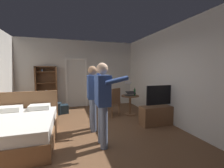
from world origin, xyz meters
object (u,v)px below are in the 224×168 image
Objects in this scene: person_blue_shirt at (103,98)px; side_table at (130,102)px; person_striped_shirt at (93,94)px; tv_flatscreen at (161,113)px; laptop at (130,94)px; wooden_chair at (114,101)px; bed at (19,129)px; suitcase_small at (62,109)px; bottle_on_table at (135,92)px; bookshelf at (47,87)px; suitcase_dark at (54,109)px.

side_table is at bearing 51.95° from person_blue_shirt.
side_table is at bearing 32.96° from person_striped_shirt.
laptop is (-0.53, 1.07, 0.42)m from tv_flatscreen.
wooden_chair is (-0.63, -0.03, 0.07)m from side_table.
suitcase_small is at bearing 67.95° from bed.
bottle_on_table is at bearing -3.89° from wooden_chair.
bed is 2.82m from wooden_chair.
bookshelf is 2.51× the size of side_table.
person_blue_shirt is (1.76, -0.67, 0.72)m from bed.
bed reaches higher than bottle_on_table.
bed is at bearing -173.44° from person_striped_shirt.
person_blue_shirt is (1.51, -3.44, 0.08)m from bookshelf.
wooden_chair is 0.57× the size of person_blue_shirt.
laptop is (3.16, 1.12, 0.45)m from bed.
suitcase_dark is (0.57, 1.98, -0.10)m from bed.
bed reaches higher than laptop.
person_striped_shirt is at bearing -147.69° from laptop.
tv_flatscreen is 1.20m from bottle_on_table.
tv_flatscreen is 1.26m from laptop.
wooden_chair is at bearing 23.90° from bed.
side_table is at bearing -28.57° from bookshelf.
side_table is 2.50× the size of bottle_on_table.
suitcase_dark is (-1.19, 2.65, -0.81)m from person_blue_shirt.
suitcase_dark is at bearing 148.25° from tv_flatscreen.
bottle_on_table is 0.28× the size of wooden_chair.
person_striped_shirt reaches higher than bed.
bed is at bearing -95.07° from bookshelf.
suitcase_dark is (-3.12, 1.93, -0.13)m from tv_flatscreen.
person_striped_shirt is (-1.50, -0.97, 0.51)m from side_table.
laptop is at bearing -125.57° from side_table.
laptop is 2.58m from suitcase_small.
wooden_chair is at bearing 47.26° from person_striped_shirt.
person_blue_shirt reaches higher than laptop.
bottle_on_table is 2.37m from person_blue_shirt.
wooden_chair is at bearing 176.11° from bottle_on_table.
tv_flatscreen is at bearing 0.80° from bed.
person_blue_shirt reaches higher than tv_flatscreen.
person_blue_shirt is at bearing -128.11° from laptop.
tv_flatscreen is 1.23m from side_table.
suitcase_small is (0.58, -0.73, -0.78)m from bookshelf.
laptop is at bearing 19.54° from bed.
laptop is 1.75m from person_striped_shirt.
suitcase_dark is at bearing 161.64° from laptop.
bed is 1.95× the size of wooden_chair.
suitcase_small is (-0.87, 1.84, -0.82)m from person_striped_shirt.
suitcase_small is at bearing 108.98° from person_blue_shirt.
side_table is 1.53× the size of suitcase_small.
bookshelf is 3.39m from side_table.
bookshelf reaches higher than person_blue_shirt.
suitcase_small is at bearing 16.99° from suitcase_dark.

